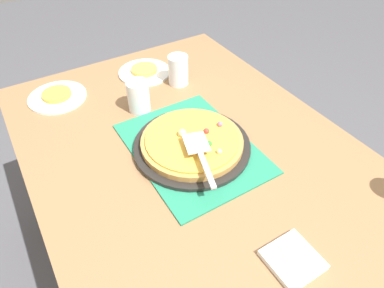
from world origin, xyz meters
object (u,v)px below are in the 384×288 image
object	(u,v)px
pizza	(192,141)
pizza_server	(200,153)
served_slice_right	(144,70)
cup_far	(178,70)
plate_far_right	(145,72)
napkin_stack	(293,260)
pizza_pan	(192,146)
cup_near	(139,96)
plate_near_left	(57,97)
served_slice_left	(57,94)

from	to	relation	value
pizza	pizza_server	bearing A→B (deg)	162.73
served_slice_right	pizza_server	distance (m)	0.61
cup_far	plate_far_right	bearing A→B (deg)	31.50
served_slice_right	cup_far	distance (m)	0.17
napkin_stack	pizza_pan	bearing A→B (deg)	0.17
cup_near	plate_near_left	bearing A→B (deg)	45.85
plate_far_right	cup_near	distance (m)	0.26
plate_far_right	pizza_server	distance (m)	0.61
cup_near	served_slice_left	bearing A→B (deg)	45.85
plate_near_left	served_slice_left	bearing A→B (deg)	0.00
pizza_pan	pizza_server	size ratio (longest dim) A/B	1.63
plate_far_right	cup_far	distance (m)	0.18
plate_near_left	napkin_stack	size ratio (longest dim) A/B	1.83
plate_far_right	pizza_pan	bearing A→B (deg)	172.06
cup_near	pizza_server	world-z (taller)	cup_near
cup_near	napkin_stack	distance (m)	0.75
served_slice_right	plate_near_left	bearing A→B (deg)	88.59
pizza_pan	cup_near	bearing A→B (deg)	11.23
pizza_pan	napkin_stack	xyz separation A→B (m)	(-0.47, -0.00, -0.01)
served_slice_right	cup_near	world-z (taller)	cup_near
cup_far	pizza	bearing A→B (deg)	156.73
pizza_pan	pizza	size ratio (longest dim) A/B	1.15
pizza_pan	served_slice_left	size ratio (longest dim) A/B	3.45
cup_far	napkin_stack	distance (m)	0.85
pizza	served_slice_right	size ratio (longest dim) A/B	3.00
cup_near	cup_far	world-z (taller)	same
pizza	cup_near	xyz separation A→B (m)	(0.28, 0.06, 0.03)
cup_far	pizza_server	distance (m)	0.50
pizza_pan	pizza_server	xyz separation A→B (m)	(-0.09, 0.03, 0.06)
napkin_stack	served_slice_left	bearing A→B (deg)	16.97
pizza_server	pizza	bearing A→B (deg)	-17.27
plate_far_right	napkin_stack	world-z (taller)	napkin_stack
served_slice_left	pizza	bearing A→B (deg)	-149.94
pizza_pan	served_slice_left	world-z (taller)	served_slice_left
pizza	plate_far_right	bearing A→B (deg)	-7.89
pizza	cup_far	world-z (taller)	cup_far
cup_far	pizza_server	world-z (taller)	cup_far
served_slice_right	napkin_stack	world-z (taller)	served_slice_right
served_slice_right	pizza_pan	bearing A→B (deg)	172.06
served_slice_right	napkin_stack	size ratio (longest dim) A/B	0.92
pizza	plate_near_left	distance (m)	0.60
served_slice_right	napkin_stack	distance (m)	0.98
plate_near_left	napkin_stack	world-z (taller)	napkin_stack
plate_near_left	served_slice_right	world-z (taller)	served_slice_right
plate_near_left	cup_far	bearing A→B (deg)	-108.31
pizza	cup_far	xyz separation A→B (m)	(0.37, -0.16, 0.03)
plate_far_right	cup_far	world-z (taller)	cup_far
plate_far_right	served_slice_left	distance (m)	0.37
served_slice_right	cup_near	size ratio (longest dim) A/B	0.92
plate_near_left	plate_far_right	world-z (taller)	same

